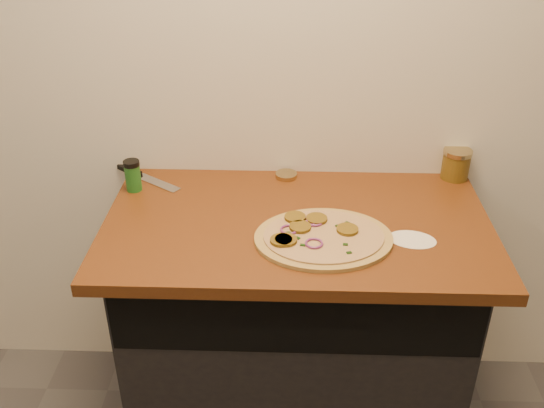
{
  "coord_description": "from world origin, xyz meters",
  "views": [
    {
      "loc": [
        -0.02,
        -0.18,
        1.89
      ],
      "look_at": [
        -0.08,
        1.43,
        0.95
      ],
      "focal_mm": 40.0,
      "sensor_mm": 36.0,
      "label": 1
    }
  ],
  "objects_px": {
    "salsa_jar": "(456,164)",
    "spice_shaker": "(133,175)",
    "pizza": "(321,237)",
    "chefs_knife": "(142,176)"
  },
  "relations": [
    {
      "from": "salsa_jar",
      "to": "spice_shaker",
      "type": "height_order",
      "value": "spice_shaker"
    },
    {
      "from": "salsa_jar",
      "to": "spice_shaker",
      "type": "bearing_deg",
      "value": -173.45
    },
    {
      "from": "chefs_knife",
      "to": "spice_shaker",
      "type": "relative_size",
      "value": 2.37
    },
    {
      "from": "chefs_knife",
      "to": "salsa_jar",
      "type": "xyz_separation_m",
      "value": [
        1.09,
        0.04,
        0.05
      ]
    },
    {
      "from": "spice_shaker",
      "to": "chefs_knife",
      "type": "bearing_deg",
      "value": 86.49
    },
    {
      "from": "chefs_knife",
      "to": "spice_shaker",
      "type": "distance_m",
      "value": 0.1
    },
    {
      "from": "pizza",
      "to": "salsa_jar",
      "type": "distance_m",
      "value": 0.63
    },
    {
      "from": "chefs_knife",
      "to": "spice_shaker",
      "type": "bearing_deg",
      "value": -93.51
    },
    {
      "from": "chefs_knife",
      "to": "spice_shaker",
      "type": "height_order",
      "value": "spice_shaker"
    },
    {
      "from": "pizza",
      "to": "salsa_jar",
      "type": "xyz_separation_m",
      "value": [
        0.48,
        0.41,
        0.04
      ]
    }
  ]
}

